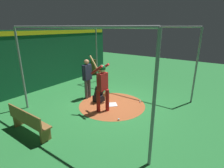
# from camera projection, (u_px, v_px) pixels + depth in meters

# --- Properties ---
(ground_plane) EXTENTS (25.59, 25.59, 0.00)m
(ground_plane) POSITION_uv_depth(u_px,v_px,m) (112.00, 105.00, 7.58)
(ground_plane) COLOR #287A38
(dirt_circle) EXTENTS (2.85, 2.85, 0.01)m
(dirt_circle) POSITION_uv_depth(u_px,v_px,m) (112.00, 105.00, 7.58)
(dirt_circle) COLOR #AD562D
(dirt_circle) RESTS_ON ground
(home_plate) EXTENTS (0.59, 0.59, 0.01)m
(home_plate) POSITION_uv_depth(u_px,v_px,m) (112.00, 104.00, 7.58)
(home_plate) COLOR white
(home_plate) RESTS_ON dirt_circle
(batter) EXTENTS (0.68, 0.49, 2.22)m
(batter) POSITION_uv_depth(u_px,v_px,m) (102.00, 83.00, 6.66)
(batter) COLOR maroon
(batter) RESTS_ON ground
(catcher) EXTENTS (0.58, 0.40, 0.98)m
(catcher) POSITION_uv_depth(u_px,v_px,m) (99.00, 94.00, 7.79)
(catcher) COLOR black
(catcher) RESTS_ON ground
(umpire) EXTENTS (0.23, 0.49, 1.84)m
(umpire) POSITION_uv_depth(u_px,v_px,m) (87.00, 77.00, 8.01)
(umpire) COLOR #4C4C51
(umpire) RESTS_ON ground
(back_wall) EXTENTS (0.22, 9.59, 3.09)m
(back_wall) POSITION_uv_depth(u_px,v_px,m) (47.00, 59.00, 9.47)
(back_wall) COLOR #145133
(back_wall) RESTS_ON ground
(cage_frame) EXTENTS (5.55, 4.62, 3.26)m
(cage_frame) POSITION_uv_depth(u_px,v_px,m) (112.00, 53.00, 6.87)
(cage_frame) COLOR gray
(cage_frame) RESTS_ON ground
(bat_rack) EXTENTS (0.82, 0.19, 1.05)m
(bat_rack) POSITION_uv_depth(u_px,v_px,m) (93.00, 67.00, 12.36)
(bat_rack) COLOR olive
(bat_rack) RESTS_ON ground
(bench) EXTENTS (1.75, 0.36, 0.85)m
(bench) POSITION_uv_depth(u_px,v_px,m) (28.00, 121.00, 5.42)
(bench) COLOR olive
(bench) RESTS_ON ground
(baseball_0) EXTENTS (0.07, 0.07, 0.07)m
(baseball_0) POSITION_uv_depth(u_px,v_px,m) (119.00, 119.00, 6.31)
(baseball_0) COLOR white
(baseball_0) RESTS_ON dirt_circle
(baseball_1) EXTENTS (0.07, 0.07, 0.07)m
(baseball_1) POSITION_uv_depth(u_px,v_px,m) (140.00, 101.00, 7.81)
(baseball_1) COLOR white
(baseball_1) RESTS_ON dirt_circle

